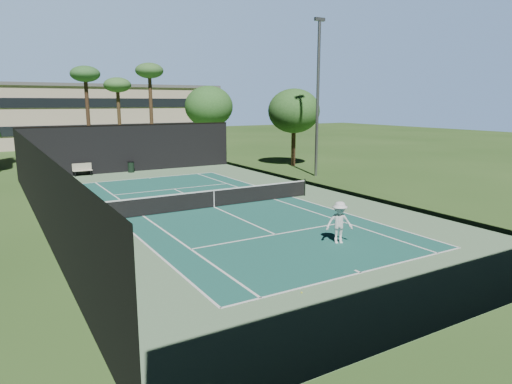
% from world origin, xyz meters
% --- Properties ---
extents(ground, '(160.00, 160.00, 0.00)m').
position_xyz_m(ground, '(0.00, 0.00, 0.00)').
color(ground, '#2E511E').
rests_on(ground, ground).
extents(apron_slab, '(18.00, 32.00, 0.01)m').
position_xyz_m(apron_slab, '(0.00, 0.00, 0.01)').
color(apron_slab, '#62885F').
rests_on(apron_slab, ground).
extents(court_surface, '(10.97, 23.77, 0.01)m').
position_xyz_m(court_surface, '(0.00, 0.00, 0.01)').
color(court_surface, '#1C5B50').
rests_on(court_surface, ground).
extents(court_lines, '(11.07, 23.87, 0.01)m').
position_xyz_m(court_lines, '(0.00, 0.00, 0.02)').
color(court_lines, white).
rests_on(court_lines, ground).
extents(tennis_net, '(12.90, 0.10, 1.10)m').
position_xyz_m(tennis_net, '(0.00, 0.00, 0.56)').
color(tennis_net, black).
rests_on(tennis_net, ground).
extents(fence, '(18.04, 32.05, 4.03)m').
position_xyz_m(fence, '(0.00, 0.06, 2.01)').
color(fence, black).
rests_on(fence, ground).
extents(player, '(1.34, 1.08, 1.81)m').
position_xyz_m(player, '(1.66, -8.79, 0.90)').
color(player, silver).
rests_on(player, ground).
extents(tennis_ball_a, '(0.06, 0.06, 0.06)m').
position_xyz_m(tennis_ball_a, '(-2.81, -12.22, 0.03)').
color(tennis_ball_a, '#CDD630').
rests_on(tennis_ball_a, ground).
extents(tennis_ball_b, '(0.07, 0.07, 0.07)m').
position_xyz_m(tennis_ball_b, '(-1.76, 4.12, 0.03)').
color(tennis_ball_b, '#DFF337').
rests_on(tennis_ball_b, ground).
extents(tennis_ball_c, '(0.07, 0.07, 0.07)m').
position_xyz_m(tennis_ball_c, '(3.31, 4.09, 0.04)').
color(tennis_ball_c, yellow).
rests_on(tennis_ball_c, ground).
extents(tennis_ball_d, '(0.08, 0.08, 0.08)m').
position_xyz_m(tennis_ball_d, '(-3.23, 2.66, 0.04)').
color(tennis_ball_d, '#D6ED36').
rests_on(tennis_ball_d, ground).
extents(park_bench, '(1.50, 0.45, 1.02)m').
position_xyz_m(park_bench, '(-4.31, 15.72, 0.55)').
color(park_bench, beige).
rests_on(park_bench, ground).
extents(trash_bin, '(0.56, 0.56, 0.95)m').
position_xyz_m(trash_bin, '(-0.40, 15.48, 0.48)').
color(trash_bin, black).
rests_on(trash_bin, ground).
extents(palm_a, '(2.80, 2.80, 9.32)m').
position_xyz_m(palm_a, '(-2.00, 24.00, 8.19)').
color(palm_a, '#432C1C').
rests_on(palm_a, ground).
extents(palm_b, '(2.80, 2.80, 8.42)m').
position_xyz_m(palm_b, '(1.50, 26.00, 7.36)').
color(palm_b, '#4D3821').
rests_on(palm_b, ground).
extents(palm_c, '(2.80, 2.80, 9.77)m').
position_xyz_m(palm_c, '(4.00, 23.00, 8.60)').
color(palm_c, '#49331F').
rests_on(palm_c, ground).
extents(decid_tree_a, '(5.12, 5.12, 7.62)m').
position_xyz_m(decid_tree_a, '(10.00, 22.00, 5.42)').
color(decid_tree_a, '#49361F').
rests_on(decid_tree_a, ground).
extents(decid_tree_b, '(4.80, 4.80, 7.14)m').
position_xyz_m(decid_tree_b, '(14.00, 12.00, 5.08)').
color(decid_tree_b, '#4C3220').
rests_on(decid_tree_b, ground).
extents(campus_building, '(40.50, 12.50, 8.30)m').
position_xyz_m(campus_building, '(0.00, 45.98, 4.21)').
color(campus_building, beige).
rests_on(campus_building, ground).
extents(light_pole, '(0.90, 0.25, 12.22)m').
position_xyz_m(light_pole, '(12.00, 6.00, 6.46)').
color(light_pole, gray).
rests_on(light_pole, ground).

